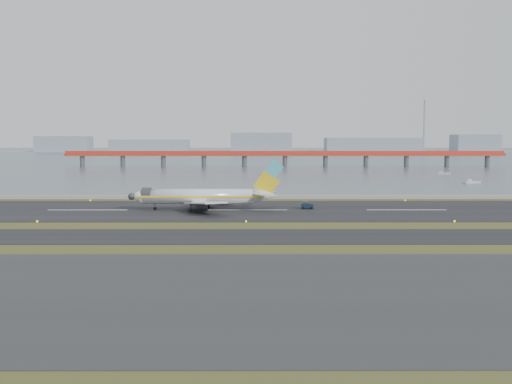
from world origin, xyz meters
TOP-DOWN VIEW (x-y plane):
  - ground at (0.00, 0.00)m, footprint 1000.00×1000.00m
  - apron_strip at (0.00, -55.00)m, footprint 1000.00×50.00m
  - taxiway_strip at (0.00, -12.00)m, footprint 1000.00×18.00m
  - runway_strip at (0.00, 30.00)m, footprint 1000.00×45.00m
  - seawall at (0.00, 60.00)m, footprint 1000.00×2.50m
  - bay_water at (0.00, 460.00)m, footprint 1400.00×800.00m
  - red_pier at (20.00, 250.00)m, footprint 260.00×5.00m
  - far_shoreline at (13.62, 620.00)m, footprint 1400.00×80.00m
  - airliner at (-10.62, 30.07)m, footprint 38.52×32.89m
  - pushback_tug at (15.22, 32.54)m, footprint 3.26×2.17m
  - workboat_near at (86.59, 120.02)m, footprint 7.67×5.06m
  - workboat_far at (93.36, 179.35)m, footprint 6.61×3.12m

SIDE VIEW (x-z plane):
  - ground at x=0.00m, z-range 0.00..0.00m
  - bay_water at x=0.00m, z-range -0.65..0.65m
  - apron_strip at x=0.00m, z-range 0.00..0.10m
  - taxiway_strip at x=0.00m, z-range 0.00..0.10m
  - runway_strip at x=0.00m, z-range 0.00..0.10m
  - workboat_far at x=93.36m, z-range -0.28..1.26m
  - seawall at x=0.00m, z-range 0.00..1.00m
  - workboat_near at x=86.59m, z-range -0.33..1.46m
  - pushback_tug at x=15.22m, z-range -0.03..1.93m
  - airliner at x=-10.62m, z-range -2.94..9.86m
  - far_shoreline at x=13.62m, z-range -24.18..36.32m
  - red_pier at x=20.00m, z-range 2.18..12.38m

